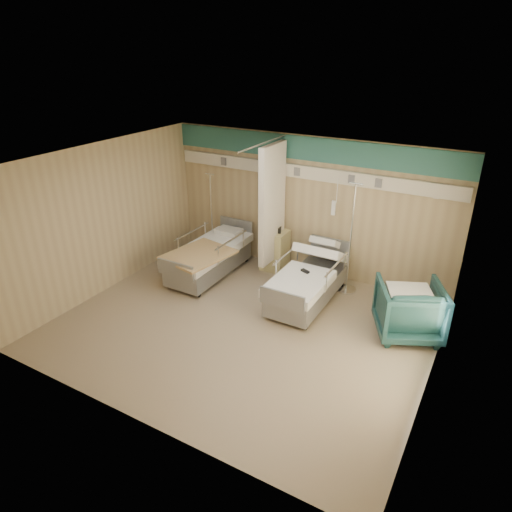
% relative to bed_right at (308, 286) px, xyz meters
% --- Properties ---
extents(ground, '(6.00, 5.00, 0.00)m').
position_rel_bed_right_xyz_m(ground, '(-0.60, -1.30, -0.32)').
color(ground, gray).
rests_on(ground, ground).
extents(room_walls, '(6.04, 5.04, 2.82)m').
position_rel_bed_right_xyz_m(room_walls, '(-0.63, -1.05, 1.55)').
color(room_walls, tan).
rests_on(room_walls, ground).
extents(bed_right, '(1.00, 2.16, 0.63)m').
position_rel_bed_right_xyz_m(bed_right, '(0.00, 0.00, 0.00)').
color(bed_right, white).
rests_on(bed_right, ground).
extents(bed_left, '(1.00, 2.16, 0.63)m').
position_rel_bed_right_xyz_m(bed_left, '(-2.20, 0.00, 0.00)').
color(bed_left, white).
rests_on(bed_left, ground).
extents(bedside_cabinet, '(0.50, 0.48, 0.85)m').
position_rel_bed_right_xyz_m(bedside_cabinet, '(-1.15, 0.90, 0.11)').
color(bedside_cabinet, '#CEC281').
rests_on(bedside_cabinet, ground).
extents(visitor_armchair, '(1.33, 1.34, 0.92)m').
position_rel_bed_right_xyz_m(visitor_armchair, '(1.85, -0.17, 0.15)').
color(visitor_armchair, '#1B4445').
rests_on(visitor_armchair, ground).
extents(waffle_blanket, '(0.85, 0.81, 0.08)m').
position_rel_bed_right_xyz_m(waffle_blanket, '(1.82, -0.19, 0.64)').
color(waffle_blanket, silver).
rests_on(waffle_blanket, visitor_armchair).
extents(iv_stand_right, '(0.38, 0.38, 2.15)m').
position_rel_bed_right_xyz_m(iv_stand_right, '(0.50, 0.74, 0.13)').
color(iv_stand_right, silver).
rests_on(iv_stand_right, ground).
extents(iv_stand_left, '(0.34, 0.34, 1.88)m').
position_rel_bed_right_xyz_m(iv_stand_left, '(-2.68, 0.83, 0.07)').
color(iv_stand_left, silver).
rests_on(iv_stand_left, ground).
extents(call_remote, '(0.18, 0.13, 0.04)m').
position_rel_bed_right_xyz_m(call_remote, '(-0.03, -0.08, 0.33)').
color(call_remote, black).
rests_on(call_remote, bed_right).
extents(tan_blanket, '(1.21, 1.42, 0.04)m').
position_rel_bed_right_xyz_m(tan_blanket, '(-2.12, -0.46, 0.34)').
color(tan_blanket, tan).
rests_on(tan_blanket, bed_left).
extents(toiletry_bag, '(0.25, 0.21, 0.12)m').
position_rel_bed_right_xyz_m(toiletry_bag, '(-1.11, 0.85, 0.59)').
color(toiletry_bag, black).
rests_on(toiletry_bag, bedside_cabinet).
extents(white_cup, '(0.09, 0.09, 0.11)m').
position_rel_bed_right_xyz_m(white_cup, '(-1.34, 0.96, 0.59)').
color(white_cup, white).
rests_on(white_cup, bedside_cabinet).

